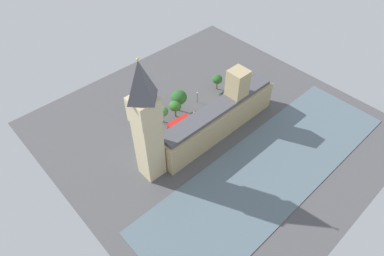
{
  "coord_description": "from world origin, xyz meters",
  "views": [
    {
      "loc": [
        -69.0,
        76.8,
        103.88
      ],
      "look_at": [
        1.0,
        11.85,
        7.76
      ],
      "focal_mm": 31.38,
      "sensor_mm": 36.0,
      "label": 1
    }
  ],
  "objects_px": {
    "clock_tower": "(146,122)",
    "double_decker_bus_trailing": "(179,124)",
    "pedestrian_corner": "(220,113)",
    "plane_tree_slot_10": "(217,79)",
    "car_blue_leading": "(209,106)",
    "plane_tree_far_end": "(163,112)",
    "car_silver_under_trees": "(200,112)",
    "car_black_kerbside": "(157,142)",
    "car_dark_green_opposite_hall": "(223,94)",
    "pedestrian_near_tower": "(210,119)",
    "parliament_building": "(220,116)",
    "plane_tree_by_river_gate": "(175,106)",
    "pedestrian_midblock": "(162,151)",
    "street_lamp_slot_12": "(197,95)",
    "street_lamp_slot_13": "(161,117)",
    "plane_tree_slot_11": "(179,97)"
  },
  "relations": [
    {
      "from": "clock_tower",
      "to": "double_decker_bus_trailing",
      "type": "xyz_separation_m",
      "value": [
        10.91,
        -23.04,
        -23.96
      ]
    },
    {
      "from": "pedestrian_corner",
      "to": "plane_tree_slot_10",
      "type": "relative_size",
      "value": 0.21
    },
    {
      "from": "car_blue_leading",
      "to": "plane_tree_far_end",
      "type": "distance_m",
      "value": 23.22
    },
    {
      "from": "car_silver_under_trees",
      "to": "car_black_kerbside",
      "type": "distance_m",
      "value": 25.91
    },
    {
      "from": "car_dark_green_opposite_hall",
      "to": "pedestrian_near_tower",
      "type": "height_order",
      "value": "car_dark_green_opposite_hall"
    },
    {
      "from": "car_silver_under_trees",
      "to": "plane_tree_slot_10",
      "type": "bearing_deg",
      "value": -71.2
    },
    {
      "from": "pedestrian_near_tower",
      "to": "parliament_building",
      "type": "bearing_deg",
      "value": 31.47
    },
    {
      "from": "plane_tree_far_end",
      "to": "plane_tree_by_river_gate",
      "type": "distance_m",
      "value": 6.43
    },
    {
      "from": "car_dark_green_opposite_hall",
      "to": "parliament_building",
      "type": "bearing_deg",
      "value": -47.18
    },
    {
      "from": "pedestrian_midblock",
      "to": "street_lamp_slot_12",
      "type": "height_order",
      "value": "street_lamp_slot_12"
    },
    {
      "from": "clock_tower",
      "to": "pedestrian_corner",
      "type": "distance_m",
      "value": 50.22
    },
    {
      "from": "car_dark_green_opposite_hall",
      "to": "double_decker_bus_trailing",
      "type": "distance_m",
      "value": 30.44
    },
    {
      "from": "pedestrian_corner",
      "to": "street_lamp_slot_13",
      "type": "relative_size",
      "value": 0.29
    },
    {
      "from": "clock_tower",
      "to": "car_black_kerbside",
      "type": "distance_m",
      "value": 29.57
    },
    {
      "from": "car_dark_green_opposite_hall",
      "to": "plane_tree_far_end",
      "type": "bearing_deg",
      "value": -95.49
    },
    {
      "from": "street_lamp_slot_12",
      "to": "street_lamp_slot_13",
      "type": "xyz_separation_m",
      "value": [
        0.53,
        21.24,
        -0.31
      ]
    },
    {
      "from": "pedestrian_near_tower",
      "to": "plane_tree_slot_11",
      "type": "bearing_deg",
      "value": -116.84
    },
    {
      "from": "pedestrian_midblock",
      "to": "street_lamp_slot_12",
      "type": "xyz_separation_m",
      "value": [
        12.89,
        -31.97,
        3.64
      ]
    },
    {
      "from": "car_dark_green_opposite_hall",
      "to": "pedestrian_near_tower",
      "type": "bearing_deg",
      "value": -61.63
    },
    {
      "from": "car_dark_green_opposite_hall",
      "to": "car_blue_leading",
      "type": "bearing_deg",
      "value": -78.36
    },
    {
      "from": "plane_tree_slot_10",
      "to": "street_lamp_slot_13",
      "type": "bearing_deg",
      "value": 90.57
    },
    {
      "from": "pedestrian_near_tower",
      "to": "pedestrian_corner",
      "type": "height_order",
      "value": "pedestrian_corner"
    },
    {
      "from": "pedestrian_corner",
      "to": "plane_tree_by_river_gate",
      "type": "distance_m",
      "value": 21.0
    },
    {
      "from": "car_black_kerbside",
      "to": "pedestrian_near_tower",
      "type": "height_order",
      "value": "car_black_kerbside"
    },
    {
      "from": "clock_tower",
      "to": "car_dark_green_opposite_hall",
      "type": "xyz_separation_m",
      "value": [
        12.87,
        -53.37,
        -25.71
      ]
    },
    {
      "from": "clock_tower",
      "to": "street_lamp_slot_12",
      "type": "distance_m",
      "value": 49.58
    },
    {
      "from": "pedestrian_corner",
      "to": "double_decker_bus_trailing",
      "type": "bearing_deg",
      "value": -61.87
    },
    {
      "from": "clock_tower",
      "to": "street_lamp_slot_13",
      "type": "distance_m",
      "value": 34.89
    },
    {
      "from": "parliament_building",
      "to": "clock_tower",
      "type": "xyz_separation_m",
      "value": [
        1.72,
        35.32,
        18.66
      ]
    },
    {
      "from": "plane_tree_by_river_gate",
      "to": "car_silver_under_trees",
      "type": "bearing_deg",
      "value": -122.34
    },
    {
      "from": "pedestrian_midblock",
      "to": "plane_tree_slot_10",
      "type": "relative_size",
      "value": 0.2
    },
    {
      "from": "plane_tree_far_end",
      "to": "plane_tree_by_river_gate",
      "type": "bearing_deg",
      "value": -98.21
    },
    {
      "from": "plane_tree_far_end",
      "to": "double_decker_bus_trailing",
      "type": "bearing_deg",
      "value": -161.01
    },
    {
      "from": "pedestrian_midblock",
      "to": "plane_tree_slot_10",
      "type": "height_order",
      "value": "plane_tree_slot_10"
    },
    {
      "from": "parliament_building",
      "to": "car_black_kerbside",
      "type": "bearing_deg",
      "value": 64.28
    },
    {
      "from": "parliament_building",
      "to": "car_dark_green_opposite_hall",
      "type": "height_order",
      "value": "parliament_building"
    },
    {
      "from": "parliament_building",
      "to": "pedestrian_near_tower",
      "type": "distance_m",
      "value": 10.02
    },
    {
      "from": "plane_tree_far_end",
      "to": "street_lamp_slot_13",
      "type": "xyz_separation_m",
      "value": [
        -0.02,
        1.13,
        -2.24
      ]
    },
    {
      "from": "pedestrian_corner",
      "to": "street_lamp_slot_13",
      "type": "bearing_deg",
      "value": -74.66
    },
    {
      "from": "pedestrian_corner",
      "to": "plane_tree_far_end",
      "type": "distance_m",
      "value": 26.59
    },
    {
      "from": "clock_tower",
      "to": "plane_tree_slot_10",
      "type": "distance_m",
      "value": 61.42
    },
    {
      "from": "pedestrian_near_tower",
      "to": "double_decker_bus_trailing",
      "type": "bearing_deg",
      "value": -72.63
    },
    {
      "from": "car_blue_leading",
      "to": "pedestrian_near_tower",
      "type": "bearing_deg",
      "value": 138.51
    },
    {
      "from": "car_black_kerbside",
      "to": "plane_tree_slot_11",
      "type": "height_order",
      "value": "plane_tree_slot_11"
    },
    {
      "from": "plane_tree_by_river_gate",
      "to": "street_lamp_slot_13",
      "type": "distance_m",
      "value": 7.89
    },
    {
      "from": "pedestrian_near_tower",
      "to": "car_black_kerbside",
      "type": "bearing_deg",
      "value": -60.52
    },
    {
      "from": "double_decker_bus_trailing",
      "to": "street_lamp_slot_12",
      "type": "height_order",
      "value": "street_lamp_slot_12"
    },
    {
      "from": "parliament_building",
      "to": "street_lamp_slot_12",
      "type": "xyz_separation_m",
      "value": [
        19.47,
        -5.29,
        -3.57
      ]
    },
    {
      "from": "car_silver_under_trees",
      "to": "pedestrian_midblock",
      "type": "height_order",
      "value": "car_silver_under_trees"
    },
    {
      "from": "plane_tree_far_end",
      "to": "car_blue_leading",
      "type": "bearing_deg",
      "value": -108.01
    }
  ]
}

